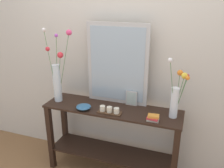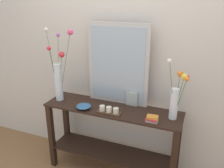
{
  "view_description": "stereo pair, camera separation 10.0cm",
  "coord_description": "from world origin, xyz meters",
  "px_view_note": "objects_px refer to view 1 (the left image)",
  "views": [
    {
      "loc": [
        0.74,
        -2.09,
        1.92
      ],
      "look_at": [
        0.0,
        0.0,
        1.09
      ],
      "focal_mm": 37.77,
      "sensor_mm": 36.0,
      "label": 1
    },
    {
      "loc": [
        0.83,
        -2.06,
        1.92
      ],
      "look_at": [
        0.0,
        0.0,
        1.09
      ],
      "focal_mm": 37.77,
      "sensor_mm": 36.0,
      "label": 2
    }
  ],
  "objects_px": {
    "mirror_leaning": "(117,64)",
    "decorative_bowl": "(84,107)",
    "candle_tray": "(109,110)",
    "console_table": "(112,133)",
    "picture_frame_small": "(131,98)",
    "vase_right": "(176,96)",
    "book_stack": "(153,118)",
    "tall_vase_left": "(57,76)"
  },
  "relations": [
    {
      "from": "picture_frame_small",
      "to": "decorative_bowl",
      "type": "height_order",
      "value": "picture_frame_small"
    },
    {
      "from": "mirror_leaning",
      "to": "book_stack",
      "type": "distance_m",
      "value": 0.67
    },
    {
      "from": "mirror_leaning",
      "to": "decorative_bowl",
      "type": "xyz_separation_m",
      "value": [
        -0.27,
        -0.28,
        -0.4
      ]
    },
    {
      "from": "vase_right",
      "to": "picture_frame_small",
      "type": "relative_size",
      "value": 3.72
    },
    {
      "from": "mirror_leaning",
      "to": "picture_frame_small",
      "type": "xyz_separation_m",
      "value": [
        0.18,
        -0.03,
        -0.35
      ]
    },
    {
      "from": "picture_frame_small",
      "to": "mirror_leaning",
      "type": "bearing_deg",
      "value": 170.75
    },
    {
      "from": "vase_right",
      "to": "picture_frame_small",
      "type": "height_order",
      "value": "vase_right"
    },
    {
      "from": "mirror_leaning",
      "to": "console_table",
      "type": "bearing_deg",
      "value": -88.55
    },
    {
      "from": "console_table",
      "to": "decorative_bowl",
      "type": "xyz_separation_m",
      "value": [
        -0.27,
        -0.12,
        0.33
      ]
    },
    {
      "from": "console_table",
      "to": "candle_tray",
      "type": "bearing_deg",
      "value": -83.87
    },
    {
      "from": "picture_frame_small",
      "to": "decorative_bowl",
      "type": "relative_size",
      "value": 1.05
    },
    {
      "from": "console_table",
      "to": "vase_right",
      "type": "height_order",
      "value": "vase_right"
    },
    {
      "from": "vase_right",
      "to": "book_stack",
      "type": "xyz_separation_m",
      "value": [
        -0.18,
        -0.14,
        -0.19
      ]
    },
    {
      "from": "mirror_leaning",
      "to": "candle_tray",
      "type": "bearing_deg",
      "value": -86.66
    },
    {
      "from": "mirror_leaning",
      "to": "vase_right",
      "type": "distance_m",
      "value": 0.68
    },
    {
      "from": "console_table",
      "to": "mirror_leaning",
      "type": "bearing_deg",
      "value": 91.45
    },
    {
      "from": "console_table",
      "to": "picture_frame_small",
      "type": "height_order",
      "value": "picture_frame_small"
    },
    {
      "from": "decorative_bowl",
      "to": "book_stack",
      "type": "relative_size",
      "value": 1.32
    },
    {
      "from": "vase_right",
      "to": "book_stack",
      "type": "relative_size",
      "value": 5.13
    },
    {
      "from": "tall_vase_left",
      "to": "vase_right",
      "type": "height_order",
      "value": "tall_vase_left"
    },
    {
      "from": "tall_vase_left",
      "to": "picture_frame_small",
      "type": "relative_size",
      "value": 4.86
    },
    {
      "from": "picture_frame_small",
      "to": "decorative_bowl",
      "type": "distance_m",
      "value": 0.51
    },
    {
      "from": "vase_right",
      "to": "decorative_bowl",
      "type": "xyz_separation_m",
      "value": [
        -0.9,
        -0.14,
        -0.19
      ]
    },
    {
      "from": "vase_right",
      "to": "book_stack",
      "type": "bearing_deg",
      "value": -142.56
    },
    {
      "from": "console_table",
      "to": "tall_vase_left",
      "type": "height_order",
      "value": "tall_vase_left"
    },
    {
      "from": "candle_tray",
      "to": "vase_right",
      "type": "bearing_deg",
      "value": 11.91
    },
    {
      "from": "mirror_leaning",
      "to": "tall_vase_left",
      "type": "xyz_separation_m",
      "value": [
        -0.62,
        -0.18,
        -0.14
      ]
    },
    {
      "from": "mirror_leaning",
      "to": "book_stack",
      "type": "height_order",
      "value": "mirror_leaning"
    },
    {
      "from": "candle_tray",
      "to": "book_stack",
      "type": "bearing_deg",
      "value": -0.9
    },
    {
      "from": "console_table",
      "to": "mirror_leaning",
      "type": "distance_m",
      "value": 0.75
    },
    {
      "from": "tall_vase_left",
      "to": "picture_frame_small",
      "type": "height_order",
      "value": "tall_vase_left"
    },
    {
      "from": "tall_vase_left",
      "to": "mirror_leaning",
      "type": "bearing_deg",
      "value": 16.04
    },
    {
      "from": "picture_frame_small",
      "to": "candle_tray",
      "type": "bearing_deg",
      "value": -122.82
    },
    {
      "from": "tall_vase_left",
      "to": "picture_frame_small",
      "type": "bearing_deg",
      "value": 10.64
    },
    {
      "from": "mirror_leaning",
      "to": "candle_tray",
      "type": "xyz_separation_m",
      "value": [
        0.02,
        -0.28,
        -0.4
      ]
    },
    {
      "from": "mirror_leaning",
      "to": "candle_tray",
      "type": "relative_size",
      "value": 3.52
    },
    {
      "from": "decorative_bowl",
      "to": "candle_tray",
      "type": "bearing_deg",
      "value": 1.73
    },
    {
      "from": "decorative_bowl",
      "to": "book_stack",
      "type": "bearing_deg",
      "value": 0.13
    },
    {
      "from": "vase_right",
      "to": "candle_tray",
      "type": "height_order",
      "value": "vase_right"
    },
    {
      "from": "candle_tray",
      "to": "decorative_bowl",
      "type": "relative_size",
      "value": 1.58
    },
    {
      "from": "book_stack",
      "to": "picture_frame_small",
      "type": "bearing_deg",
      "value": 137.78
    },
    {
      "from": "vase_right",
      "to": "picture_frame_small",
      "type": "xyz_separation_m",
      "value": [
        -0.46,
        0.12,
        -0.14
      ]
    }
  ]
}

